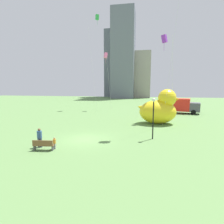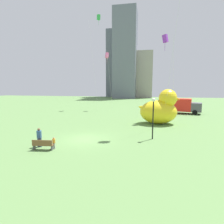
{
  "view_description": "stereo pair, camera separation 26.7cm",
  "coord_description": "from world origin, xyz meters",
  "px_view_note": "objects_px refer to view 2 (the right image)",
  "views": [
    {
      "loc": [
        5.95,
        -17.26,
        5.41
      ],
      "look_at": [
        2.22,
        2.87,
        2.44
      ],
      "focal_mm": 29.58,
      "sensor_mm": 36.0,
      "label": 1
    },
    {
      "loc": [
        6.21,
        -17.21,
        5.41
      ],
      "look_at": [
        2.22,
        2.87,
        2.44
      ],
      "focal_mm": 29.58,
      "sensor_mm": 36.0,
      "label": 2
    }
  ],
  "objects_px": {
    "park_bench": "(43,145)",
    "lamppost": "(153,111)",
    "person_child": "(54,142)",
    "person_adult": "(39,137)",
    "box_truck": "(182,106)",
    "kite_green": "(98,18)",
    "kite_pink": "(107,56)",
    "giant_inflatable_duck": "(160,109)",
    "kite_purple": "(165,39)"
  },
  "relations": [
    {
      "from": "kite_purple",
      "to": "kite_green",
      "type": "relative_size",
      "value": 0.61
    },
    {
      "from": "person_child",
      "to": "kite_green",
      "type": "bearing_deg",
      "value": 97.42
    },
    {
      "from": "person_child",
      "to": "box_truck",
      "type": "xyz_separation_m",
      "value": [
        14.33,
        23.6,
        0.89
      ]
    },
    {
      "from": "person_adult",
      "to": "box_truck",
      "type": "height_order",
      "value": "box_truck"
    },
    {
      "from": "kite_green",
      "to": "kite_pink",
      "type": "distance_m",
      "value": 9.22
    },
    {
      "from": "kite_purple",
      "to": "kite_green",
      "type": "bearing_deg",
      "value": 135.62
    },
    {
      "from": "person_adult",
      "to": "kite_pink",
      "type": "distance_m",
      "value": 28.44
    },
    {
      "from": "person_adult",
      "to": "person_child",
      "type": "bearing_deg",
      "value": -7.32
    },
    {
      "from": "lamppost",
      "to": "kite_purple",
      "type": "bearing_deg",
      "value": 81.06
    },
    {
      "from": "giant_inflatable_duck",
      "to": "box_truck",
      "type": "distance_m",
      "value": 12.06
    },
    {
      "from": "person_child",
      "to": "box_truck",
      "type": "height_order",
      "value": "box_truck"
    },
    {
      "from": "giant_inflatable_duck",
      "to": "kite_green",
      "type": "xyz_separation_m",
      "value": [
        -13.21,
        16.16,
        18.32
      ]
    },
    {
      "from": "person_adult",
      "to": "box_truck",
      "type": "bearing_deg",
      "value": 55.93
    },
    {
      "from": "kite_green",
      "to": "lamppost",
      "type": "bearing_deg",
      "value": -63.39
    },
    {
      "from": "giant_inflatable_duck",
      "to": "kite_purple",
      "type": "xyz_separation_m",
      "value": [
        0.56,
        2.67,
        10.04
      ]
    },
    {
      "from": "lamppost",
      "to": "box_truck",
      "type": "bearing_deg",
      "value": 72.56
    },
    {
      "from": "kite_green",
      "to": "box_truck",
      "type": "bearing_deg",
      "value": -15.88
    },
    {
      "from": "person_adult",
      "to": "lamppost",
      "type": "relative_size",
      "value": 0.41
    },
    {
      "from": "person_adult",
      "to": "kite_pink",
      "type": "relative_size",
      "value": 0.14
    },
    {
      "from": "giant_inflatable_duck",
      "to": "person_adult",
      "type": "bearing_deg",
      "value": -131.53
    },
    {
      "from": "box_truck",
      "to": "kite_pink",
      "type": "distance_m",
      "value": 18.96
    },
    {
      "from": "person_child",
      "to": "lamppost",
      "type": "relative_size",
      "value": 0.24
    },
    {
      "from": "box_truck",
      "to": "kite_pink",
      "type": "height_order",
      "value": "kite_pink"
    },
    {
      "from": "lamppost",
      "to": "kite_purple",
      "type": "xyz_separation_m",
      "value": [
        1.68,
        10.67,
        9.23
      ]
    },
    {
      "from": "person_child",
      "to": "kite_purple",
      "type": "height_order",
      "value": "kite_purple"
    },
    {
      "from": "park_bench",
      "to": "person_adult",
      "type": "height_order",
      "value": "person_adult"
    },
    {
      "from": "kite_purple",
      "to": "box_truck",
      "type": "bearing_deg",
      "value": 62.77
    },
    {
      "from": "person_adult",
      "to": "lamppost",
      "type": "height_order",
      "value": "lamppost"
    },
    {
      "from": "person_child",
      "to": "box_truck",
      "type": "bearing_deg",
      "value": 58.73
    },
    {
      "from": "person_adult",
      "to": "box_truck",
      "type": "distance_m",
      "value": 28.26
    },
    {
      "from": "person_adult",
      "to": "kite_green",
      "type": "xyz_separation_m",
      "value": [
        -2.24,
        28.54,
        19.46
      ]
    },
    {
      "from": "lamppost",
      "to": "box_truck",
      "type": "xyz_separation_m",
      "value": [
        5.97,
        19.01,
        -1.43
      ]
    },
    {
      "from": "park_bench",
      "to": "box_truck",
      "type": "bearing_deg",
      "value": 57.97
    },
    {
      "from": "park_bench",
      "to": "giant_inflatable_duck",
      "type": "xyz_separation_m",
      "value": [
        10.22,
        13.09,
        1.61
      ]
    },
    {
      "from": "lamppost",
      "to": "box_truck",
      "type": "relative_size",
      "value": 0.61
    },
    {
      "from": "giant_inflatable_duck",
      "to": "kite_green",
      "type": "relative_size",
      "value": 0.28
    },
    {
      "from": "kite_green",
      "to": "person_adult",
      "type": "bearing_deg",
      "value": -85.51
    },
    {
      "from": "person_child",
      "to": "kite_pink",
      "type": "height_order",
      "value": "kite_pink"
    },
    {
      "from": "person_adult",
      "to": "box_truck",
      "type": "relative_size",
      "value": 0.25
    },
    {
      "from": "box_truck",
      "to": "person_child",
      "type": "bearing_deg",
      "value": -121.27
    },
    {
      "from": "giant_inflatable_duck",
      "to": "kite_pink",
      "type": "xyz_separation_m",
      "value": [
        -10.77,
        13.89,
        9.72
      ]
    },
    {
      "from": "park_bench",
      "to": "kite_purple",
      "type": "relative_size",
      "value": 0.14
    },
    {
      "from": "person_child",
      "to": "kite_pink",
      "type": "relative_size",
      "value": 0.08
    },
    {
      "from": "park_bench",
      "to": "person_child",
      "type": "height_order",
      "value": "person_child"
    },
    {
      "from": "giant_inflatable_duck",
      "to": "kite_pink",
      "type": "relative_size",
      "value": 0.47
    },
    {
      "from": "person_child",
      "to": "kite_pink",
      "type": "xyz_separation_m",
      "value": [
        -1.29,
        26.47,
        11.24
      ]
    },
    {
      "from": "person_child",
      "to": "kite_green",
      "type": "xyz_separation_m",
      "value": [
        -3.74,
        28.74,
        19.84
      ]
    },
    {
      "from": "park_bench",
      "to": "lamppost",
      "type": "relative_size",
      "value": 0.42
    },
    {
      "from": "kite_purple",
      "to": "kite_green",
      "type": "xyz_separation_m",
      "value": [
        -13.78,
        13.48,
        8.28
      ]
    },
    {
      "from": "giant_inflatable_duck",
      "to": "kite_pink",
      "type": "distance_m",
      "value": 20.09
    }
  ]
}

